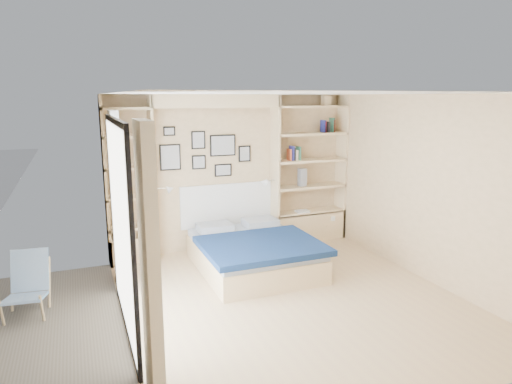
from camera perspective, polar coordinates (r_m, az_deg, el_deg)
name	(u,v)px	position (r m, az deg, el deg)	size (l,w,h in m)	color
ground	(291,299)	(5.84, 4.36, -13.16)	(4.50, 4.50, 0.00)	tan
room_shell	(223,193)	(6.71, -4.19, -0.13)	(4.50, 4.50, 4.50)	tan
bed	(253,251)	(6.68, -0.43, -7.39)	(1.61, 2.11, 1.07)	#D2B482
photo_gallery	(205,152)	(7.27, -6.44, 4.97)	(1.48, 0.02, 0.82)	black
reading_lamps	(219,185)	(7.18, -4.70, 0.85)	(1.92, 0.12, 0.15)	silver
shelf_decor	(295,145)	(7.65, 4.85, 5.92)	(3.51, 0.23, 2.03)	#B44B2A
deck_chair	(28,285)	(5.96, -26.66, -10.35)	(0.51, 0.76, 0.72)	tan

